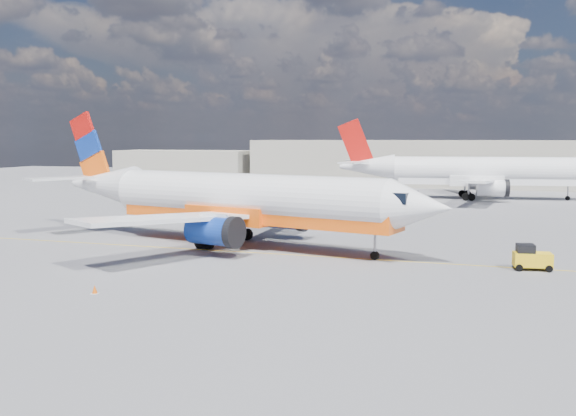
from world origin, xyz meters
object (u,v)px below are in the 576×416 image
(gse_tug, at_px, (531,258))
(traffic_cone, at_px, (95,290))
(main_jet, at_px, (235,199))
(second_jet, at_px, (475,172))

(gse_tug, distance_m, traffic_cone, 26.86)
(main_jet, relative_size, traffic_cone, 74.96)
(second_jet, bearing_deg, traffic_cone, -113.83)
(gse_tug, bearing_deg, main_jet, 164.30)
(second_jet, bearing_deg, main_jet, -118.00)
(gse_tug, bearing_deg, traffic_cone, -156.37)
(gse_tug, height_order, traffic_cone, gse_tug)
(main_jet, height_order, traffic_cone, main_jet)
(traffic_cone, bearing_deg, gse_tug, 31.41)
(main_jet, distance_m, gse_tug, 22.10)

